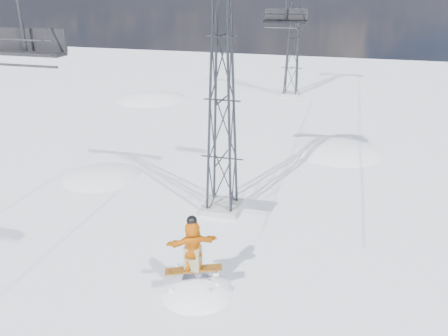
{
  "coord_description": "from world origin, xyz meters",
  "views": [
    {
      "loc": [
        5.99,
        -10.29,
        10.2
      ],
      "look_at": [
        1.92,
        4.33,
        3.83
      ],
      "focal_mm": 35.0,
      "sensor_mm": 36.0,
      "label": 1
    }
  ],
  "objects_px": {
    "lift_tower_far": "(293,39)",
    "lift_chair_near": "(27,44)",
    "snowboarder_jump": "(198,326)",
    "lift_tower_near": "(222,101)"
  },
  "relations": [
    {
      "from": "lift_tower_far",
      "to": "snowboarder_jump",
      "type": "bearing_deg",
      "value": -88.5
    },
    {
      "from": "lift_tower_near",
      "to": "lift_chair_near",
      "type": "height_order",
      "value": "lift_tower_near"
    },
    {
      "from": "snowboarder_jump",
      "to": "lift_chair_near",
      "type": "height_order",
      "value": "lift_chair_near"
    },
    {
      "from": "snowboarder_jump",
      "to": "lift_chair_near",
      "type": "xyz_separation_m",
      "value": [
        -3.02,
        -3.03,
        10.51
      ]
    },
    {
      "from": "snowboarder_jump",
      "to": "lift_chair_near",
      "type": "distance_m",
      "value": 11.35
    },
    {
      "from": "lift_tower_near",
      "to": "lift_tower_far",
      "type": "relative_size",
      "value": 1.0
    },
    {
      "from": "lift_tower_far",
      "to": "lift_chair_near",
      "type": "xyz_separation_m",
      "value": [
        -2.2,
        -34.24,
        3.45
      ]
    },
    {
      "from": "lift_chair_near",
      "to": "lift_tower_near",
      "type": "bearing_deg",
      "value": 76.61
    },
    {
      "from": "lift_tower_near",
      "to": "lift_chair_near",
      "type": "bearing_deg",
      "value": -103.39
    },
    {
      "from": "lift_tower_near",
      "to": "lift_tower_far",
      "type": "height_order",
      "value": "same"
    }
  ]
}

